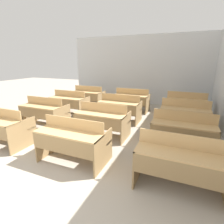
# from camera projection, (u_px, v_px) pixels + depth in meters

# --- Properties ---
(wall_back) EXTENTS (6.48, 0.06, 3.07)m
(wall_back) POSITION_uv_depth(u_px,v_px,m) (137.00, 70.00, 8.10)
(wall_back) COLOR silver
(wall_back) RESTS_ON ground_plane
(bench_front_left) EXTENTS (1.33, 0.77, 0.90)m
(bench_front_left) POSITION_uv_depth(u_px,v_px,m) (1.00, 126.00, 4.15)
(bench_front_left) COLOR olive
(bench_front_left) RESTS_ON ground_plane
(bench_front_center) EXTENTS (1.33, 0.77, 0.90)m
(bench_front_center) POSITION_uv_depth(u_px,v_px,m) (73.00, 140.00, 3.43)
(bench_front_center) COLOR olive
(bench_front_center) RESTS_ON ground_plane
(bench_front_right) EXTENTS (1.33, 0.77, 0.90)m
(bench_front_right) POSITION_uv_depth(u_px,v_px,m) (180.00, 161.00, 2.69)
(bench_front_right) COLOR olive
(bench_front_right) RESTS_ON ground_plane
(bench_second_left) EXTENTS (1.33, 0.77, 0.90)m
(bench_second_left) POSITION_uv_depth(u_px,v_px,m) (44.00, 111.00, 5.35)
(bench_second_left) COLOR #95764C
(bench_second_left) RESTS_ON ground_plane
(bench_second_center) EXTENTS (1.33, 0.77, 0.90)m
(bench_second_center) POSITION_uv_depth(u_px,v_px,m) (102.00, 119.00, 4.60)
(bench_second_center) COLOR #98794F
(bench_second_center) RESTS_ON ground_plane
(bench_second_right) EXTENTS (1.33, 0.77, 0.90)m
(bench_second_right) POSITION_uv_depth(u_px,v_px,m) (183.00, 131.00, 3.87)
(bench_second_right) COLOR olive
(bench_second_right) RESTS_ON ground_plane
(bench_third_left) EXTENTS (1.33, 0.77, 0.90)m
(bench_third_left) POSITION_uv_depth(u_px,v_px,m) (69.00, 102.00, 6.53)
(bench_third_left) COLOR #997B51
(bench_third_left) RESTS_ON ground_plane
(bench_third_center) EXTENTS (1.33, 0.77, 0.90)m
(bench_third_center) POSITION_uv_depth(u_px,v_px,m) (120.00, 107.00, 5.80)
(bench_third_center) COLOR #94764C
(bench_third_center) RESTS_ON ground_plane
(bench_third_right) EXTENTS (1.33, 0.77, 0.90)m
(bench_third_right) POSITION_uv_depth(u_px,v_px,m) (185.00, 114.00, 5.05)
(bench_third_right) COLOR #95774C
(bench_third_right) RESTS_ON ground_plane
(bench_back_left) EXTENTS (1.33, 0.77, 0.90)m
(bench_back_left) POSITION_uv_depth(u_px,v_px,m) (88.00, 96.00, 7.70)
(bench_back_left) COLOR #97784E
(bench_back_left) RESTS_ON ground_plane
(bench_back_center) EXTENTS (1.33, 0.77, 0.90)m
(bench_back_center) POSITION_uv_depth(u_px,v_px,m) (132.00, 99.00, 6.98)
(bench_back_center) COLOR #92744A
(bench_back_center) RESTS_ON ground_plane
(bench_back_right) EXTENTS (1.33, 0.77, 0.90)m
(bench_back_right) POSITION_uv_depth(u_px,v_px,m) (186.00, 104.00, 6.22)
(bench_back_right) COLOR #96784E
(bench_back_right) RESTS_ON ground_plane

